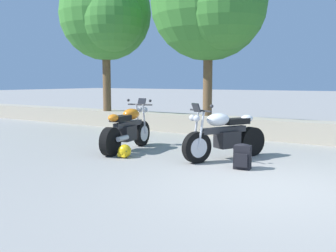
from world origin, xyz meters
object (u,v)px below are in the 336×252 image
rider_backpack (242,156)px  leafy_tree_far_left (107,16)px  leafy_tree_mid_left (212,3)px  rider_helmet (124,151)px  motorcycle_orange_near_left (128,130)px  motorcycle_white_centre (224,136)px

rider_backpack → leafy_tree_far_left: 8.12m
rider_backpack → leafy_tree_mid_left: size_ratio=0.09×
rider_backpack → rider_helmet: bearing=-171.8°
motorcycle_orange_near_left → rider_backpack: size_ratio=4.38×
rider_backpack → leafy_tree_far_left: size_ratio=0.10×
rider_helmet → leafy_tree_far_left: leafy_tree_far_left is taller
motorcycle_orange_near_left → leafy_tree_mid_left: 4.86m
rider_helmet → leafy_tree_far_left: bearing=135.0°
rider_backpack → leafy_tree_mid_left: (-2.57, 3.85, 3.61)m
motorcycle_white_centre → rider_helmet: (-1.83, -0.98, -0.35)m
motorcycle_white_centre → motorcycle_orange_near_left: bearing=-173.4°
leafy_tree_far_left → rider_backpack: bearing=-29.1°
motorcycle_orange_near_left → motorcycle_white_centre: same height
leafy_tree_far_left → rider_helmet: bearing=-45.0°
motorcycle_white_centre → leafy_tree_far_left: bearing=153.0°
motorcycle_white_centre → leafy_tree_far_left: leafy_tree_far_left is taller
rider_helmet → leafy_tree_far_left: size_ratio=0.06×
motorcycle_orange_near_left → leafy_tree_mid_left: (0.38, 3.49, 3.37)m
rider_helmet → leafy_tree_mid_left: size_ratio=0.05×
rider_backpack → leafy_tree_far_left: leafy_tree_far_left is taller
motorcycle_orange_near_left → leafy_tree_mid_left: bearing=83.7°
motorcycle_white_centre → leafy_tree_mid_left: size_ratio=0.38×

